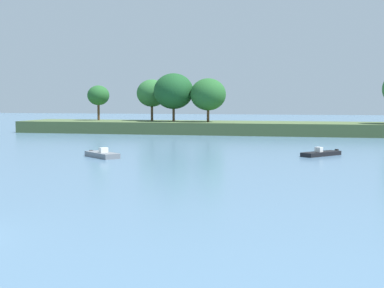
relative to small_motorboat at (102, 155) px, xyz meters
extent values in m
cube|color=#4C6038|center=(7.65, 42.16, 0.73)|extent=(77.25, 12.06, 2.02)
cylinder|color=#513823|center=(-18.66, 44.36, 3.24)|extent=(0.44, 0.44, 3.00)
ellipsoid|color=#235B28|center=(-18.66, 44.36, 6.36)|extent=(4.07, 4.07, 3.66)
cylinder|color=#513823|center=(-8.47, 44.92, 3.14)|extent=(0.44, 0.44, 2.80)
ellipsoid|color=#2D6B33|center=(-8.47, 44.92, 6.75)|extent=(5.52, 5.52, 4.96)
cylinder|color=#513823|center=(-3.52, 41.69, 3.00)|extent=(0.44, 0.44, 2.53)
ellipsoid|color=#194C23|center=(-3.52, 41.69, 7.03)|extent=(6.93, 6.93, 6.23)
cylinder|color=#513823|center=(2.74, 41.19, 2.88)|extent=(0.44, 0.44, 2.27)
ellipsoid|color=#235B28|center=(2.74, 41.19, 6.46)|extent=(6.12, 6.12, 5.50)
cube|color=slate|center=(0.01, -0.01, -0.02)|extent=(4.65, 4.36, 0.52)
cube|color=white|center=(0.28, -0.24, 0.49)|extent=(0.92, 0.95, 0.50)
cube|color=black|center=(-1.89, 1.66, 0.00)|extent=(0.42, 0.43, 0.56)
cube|color=black|center=(21.70, 6.61, -0.07)|extent=(4.21, 4.75, 0.43)
cube|color=white|center=(21.47, 6.32, 0.40)|extent=(0.87, 0.84, 0.50)
cube|color=black|center=(23.34, 8.65, 0.00)|extent=(0.42, 0.42, 0.56)
camera|label=1|loc=(21.59, -52.95, 5.58)|focal=52.29mm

